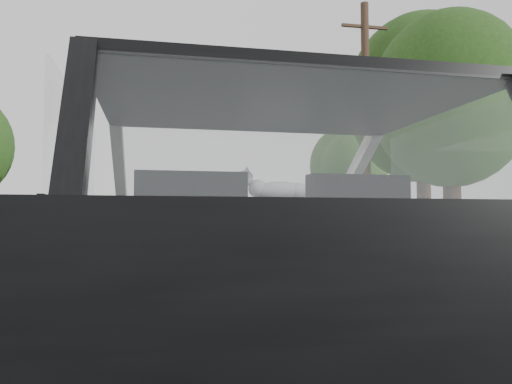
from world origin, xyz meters
name	(u,v)px	position (x,y,z in m)	size (l,w,h in m)	color
ground	(260,384)	(0.00, 0.00, 0.00)	(140.00, 140.00, 0.00)	#3C3C41
subject_car	(260,248)	(0.00, 0.00, 0.72)	(1.80, 4.00, 1.45)	black
dashboard	(240,224)	(0.00, 0.62, 0.85)	(1.58, 0.45, 0.30)	black
driver_seat	(189,219)	(-0.40, -0.29, 0.88)	(0.50, 0.72, 0.42)	black
passenger_seat	(350,219)	(0.40, -0.29, 0.88)	(0.50, 0.72, 0.42)	black
steering_wheel	(182,212)	(-0.40, 0.33, 0.92)	(0.36, 0.36, 0.04)	black
cat	(280,190)	(0.26, 0.58, 1.08)	(0.52, 0.16, 0.23)	gray
guardrail	(340,232)	(4.30, 10.00, 0.58)	(0.05, 90.00, 0.32)	#959BA7
other_car	(153,223)	(-0.63, 23.43, 0.79)	(1.90, 4.82, 1.59)	silver
highway_sign	(275,214)	(6.64, 26.81, 1.29)	(0.10, 1.03, 2.58)	#0E4820
utility_pole	(366,123)	(6.67, 13.54, 4.31)	(0.28, 0.28, 8.63)	#503A2A
tree_0	(451,134)	(7.82, 10.24, 3.40)	(4.49, 4.49, 6.80)	#1F3A17
tree_1	(423,131)	(9.69, 14.99, 4.40)	(5.81, 5.81, 8.80)	#1F3A17
tree_2	(354,185)	(10.86, 24.75, 2.99)	(3.94, 3.94, 5.97)	#1F3A17
tree_3	(344,181)	(13.85, 33.89, 3.99)	(5.27, 5.27, 7.98)	#1F3A17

